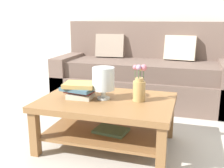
{
  "coord_description": "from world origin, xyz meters",
  "views": [
    {
      "loc": [
        0.69,
        -2.54,
        1.13
      ],
      "look_at": [
        0.0,
        -0.27,
        0.53
      ],
      "focal_mm": 43.18,
      "sensor_mm": 36.0,
      "label": 1
    }
  ],
  "objects_px": {
    "coffee_table": "(107,112)",
    "book_stack_main": "(80,90)",
    "flower_pitcher": "(139,87)",
    "glass_hurricane_vase": "(103,79)",
    "couch": "(143,74)"
  },
  "relations": [
    {
      "from": "coffee_table",
      "to": "book_stack_main",
      "type": "distance_m",
      "value": 0.31
    },
    {
      "from": "coffee_table",
      "to": "glass_hurricane_vase",
      "type": "distance_m",
      "value": 0.29
    },
    {
      "from": "coffee_table",
      "to": "glass_hurricane_vase",
      "type": "bearing_deg",
      "value": 178.5
    },
    {
      "from": "coffee_table",
      "to": "glass_hurricane_vase",
      "type": "height_order",
      "value": "glass_hurricane_vase"
    },
    {
      "from": "flower_pitcher",
      "to": "glass_hurricane_vase",
      "type": "bearing_deg",
      "value": -173.94
    },
    {
      "from": "couch",
      "to": "coffee_table",
      "type": "xyz_separation_m",
      "value": [
        -0.06,
        -1.42,
        -0.05
      ]
    },
    {
      "from": "coffee_table",
      "to": "book_stack_main",
      "type": "relative_size",
      "value": 3.66
    },
    {
      "from": "book_stack_main",
      "to": "glass_hurricane_vase",
      "type": "relative_size",
      "value": 1.12
    },
    {
      "from": "coffee_table",
      "to": "book_stack_main",
      "type": "height_order",
      "value": "book_stack_main"
    },
    {
      "from": "coffee_table",
      "to": "flower_pitcher",
      "type": "distance_m",
      "value": 0.37
    },
    {
      "from": "coffee_table",
      "to": "book_stack_main",
      "type": "xyz_separation_m",
      "value": [
        -0.25,
        -0.02,
        0.19
      ]
    },
    {
      "from": "coffee_table",
      "to": "book_stack_main",
      "type": "bearing_deg",
      "value": -175.02
    },
    {
      "from": "book_stack_main",
      "to": "coffee_table",
      "type": "bearing_deg",
      "value": 4.98
    },
    {
      "from": "couch",
      "to": "flower_pitcher",
      "type": "height_order",
      "value": "couch"
    },
    {
      "from": "coffee_table",
      "to": "flower_pitcher",
      "type": "height_order",
      "value": "flower_pitcher"
    }
  ]
}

